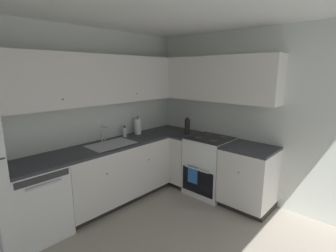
{
  "coord_description": "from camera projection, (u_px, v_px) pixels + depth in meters",
  "views": [
    {
      "loc": [
        -1.61,
        -1.53,
        1.9
      ],
      "look_at": [
        0.97,
        0.83,
        1.14
      ],
      "focal_mm": 26.74,
      "sensor_mm": 36.0,
      "label": 1
    }
  ],
  "objects": [
    {
      "name": "lower_cabinets_back",
      "position": [
        117.0,
        173.0,
        3.71
      ],
      "size": [
        1.66,
        0.62,
        0.86
      ],
      "color": "silver",
      "rests_on": "ground_plane"
    },
    {
      "name": "soap_bottle",
      "position": [
        125.0,
        132.0,
        3.94
      ],
      "size": [
        0.06,
        0.06,
        0.18
      ],
      "color": "silver",
      "rests_on": "countertop_back"
    },
    {
      "name": "oil_bottle",
      "position": [
        187.0,
        126.0,
        4.12
      ],
      "size": [
        0.08,
        0.08,
        0.27
      ],
      "color": "black",
      "rests_on": "countertop_right"
    },
    {
      "name": "lower_cabinets_right",
      "position": [
        229.0,
        173.0,
        3.72
      ],
      "size": [
        0.62,
        1.56,
        0.86
      ],
      "color": "silver",
      "rests_on": "ground_plane"
    },
    {
      "name": "countertop_right",
      "position": [
        230.0,
        144.0,
        3.62
      ],
      "size": [
        0.6,
        1.56,
        0.03
      ],
      "color": "#2D2D33",
      "rests_on": "lower_cabinets_right"
    },
    {
      "name": "faucet",
      "position": [
        103.0,
        132.0,
        3.64
      ],
      "size": [
        0.07,
        0.16,
        0.24
      ],
      "color": "silver",
      "rests_on": "countertop_back"
    },
    {
      "name": "oven_range",
      "position": [
        210.0,
        165.0,
        3.95
      ],
      "size": [
        0.68,
        0.62,
        1.05
      ],
      "color": "white",
      "rests_on": "ground_plane"
    },
    {
      "name": "wall_right",
      "position": [
        252.0,
        117.0,
        3.67
      ],
      "size": [
        0.05,
        3.47,
        2.5
      ],
      "primitive_type": "cube",
      "color": "silver",
      "rests_on": "ground_plane"
    },
    {
      "name": "countertop_back",
      "position": [
        115.0,
        144.0,
        3.62
      ],
      "size": [
        2.86,
        0.6,
        0.03
      ],
      "primitive_type": "cube",
      "color": "#2D2D33",
      "rests_on": "lower_cabinets_back"
    },
    {
      "name": "sink",
      "position": [
        112.0,
        147.0,
        3.54
      ],
      "size": [
        0.64,
        0.4,
        0.1
      ],
      "color": "#B7B7BC",
      "rests_on": "countertop_back"
    },
    {
      "name": "dishwasher",
      "position": [
        36.0,
        202.0,
        2.9
      ],
      "size": [
        0.6,
        0.63,
        0.86
      ],
      "color": "white",
      "rests_on": "ground_plane"
    },
    {
      "name": "wall_back",
      "position": [
        74.0,
        120.0,
        3.44
      ],
      "size": [
        3.83,
        0.05,
        2.5
      ],
      "primitive_type": "cube",
      "color": "silver",
      "rests_on": "ground_plane"
    },
    {
      "name": "upper_cabinets_back",
      "position": [
        96.0,
        80.0,
        3.4
      ],
      "size": [
        2.54,
        0.34,
        0.67
      ],
      "color": "silver"
    },
    {
      "name": "upper_cabinets_right",
      "position": [
        210.0,
        79.0,
        3.84
      ],
      "size": [
        0.32,
        2.11,
        0.67
      ],
      "color": "silver"
    },
    {
      "name": "paper_towel_roll",
      "position": [
        138.0,
        126.0,
        4.1
      ],
      "size": [
        0.11,
        0.11,
        0.31
      ],
      "color": "white",
      "rests_on": "countertop_back"
    }
  ]
}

